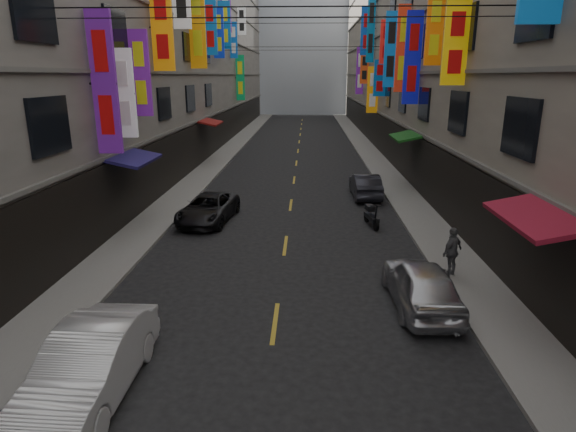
# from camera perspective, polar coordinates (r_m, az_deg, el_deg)

# --- Properties ---
(sidewalk_left) EXTENTS (2.00, 90.00, 0.12)m
(sidewalk_left) POSITION_cam_1_polar(r_m,az_deg,el_deg) (36.49, -8.52, 6.37)
(sidewalk_left) COLOR slate
(sidewalk_left) RESTS_ON ground
(sidewalk_right) EXTENTS (2.00, 90.00, 0.12)m
(sidewalk_right) POSITION_cam_1_polar(r_m,az_deg,el_deg) (36.23, 10.58, 6.20)
(sidewalk_right) COLOR slate
(sidewalk_right) RESTS_ON ground
(building_row_left) EXTENTS (10.14, 90.00, 19.00)m
(building_row_left) POSITION_cam_1_polar(r_m,az_deg,el_deg) (37.70, -18.76, 20.44)
(building_row_left) COLOR gray
(building_row_left) RESTS_ON ground
(building_row_right) EXTENTS (10.14, 90.00, 19.00)m
(building_row_right) POSITION_cam_1_polar(r_m,az_deg,el_deg) (37.19, 21.17, 20.29)
(building_row_right) COLOR gray
(building_row_right) RESTS_ON ground
(haze_block) EXTENTS (18.00, 8.00, 22.00)m
(haze_block) POSITION_cam_1_polar(r_m,az_deg,el_deg) (85.45, 1.87, 19.49)
(haze_block) COLOR #AEB6C1
(haze_block) RESTS_ON ground
(shop_signage) EXTENTS (14.00, 55.00, 12.29)m
(shop_signage) POSITION_cam_1_polar(r_m,az_deg,el_deg) (28.06, 0.61, 22.39)
(shop_signage) COLOR #0D2BA0
(shop_signage) RESTS_ON ground
(street_awnings) EXTENTS (13.99, 35.20, 0.41)m
(street_awnings) POSITION_cam_1_polar(r_m,az_deg,el_deg) (19.69, -3.76, 6.79)
(street_awnings) COLOR #144B28
(street_awnings) RESTS_ON ground
(overhead_cables) EXTENTS (14.00, 38.04, 1.24)m
(overhead_cables) POSITION_cam_1_polar(r_m,az_deg,el_deg) (23.47, 0.37, 22.56)
(overhead_cables) COLOR black
(overhead_cables) RESTS_ON ground
(lane_markings) EXTENTS (0.12, 80.20, 0.01)m
(lane_markings) POSITION_cam_1_polar(r_m,az_deg,el_deg) (32.92, 0.87, 5.38)
(lane_markings) COLOR gold
(lane_markings) RESTS_ON ground
(scooter_far_right) EXTENTS (0.62, 1.79, 1.14)m
(scooter_far_right) POSITION_cam_1_polar(r_m,az_deg,el_deg) (20.98, 9.83, 0.01)
(scooter_far_right) COLOR black
(scooter_far_right) RESTS_ON ground
(car_left_mid) EXTENTS (1.51, 4.30, 1.42)m
(car_left_mid) POSITION_cam_1_polar(r_m,az_deg,el_deg) (10.76, -22.43, -16.04)
(car_left_mid) COLOR white
(car_left_mid) RESTS_ON ground
(car_left_far) EXTENTS (2.46, 4.49, 1.19)m
(car_left_far) POSITION_cam_1_polar(r_m,az_deg,el_deg) (21.54, -9.45, 0.88)
(car_left_far) COLOR black
(car_left_far) RESTS_ON ground
(car_right_mid) EXTENTS (1.77, 4.07, 1.37)m
(car_right_mid) POSITION_cam_1_polar(r_m,az_deg,el_deg) (13.98, 15.48, -7.76)
(car_right_mid) COLOR silver
(car_right_mid) RESTS_ON ground
(car_right_far) EXTENTS (1.43, 3.88, 1.27)m
(car_right_far) POSITION_cam_1_polar(r_m,az_deg,el_deg) (25.89, 9.14, 3.59)
(car_right_far) COLOR #282931
(car_right_far) RESTS_ON ground
(pedestrian_rfar) EXTENTS (1.05, 1.02, 1.60)m
(pedestrian_rfar) POSITION_cam_1_polar(r_m,az_deg,el_deg) (16.04, 18.88, -4.01)
(pedestrian_rfar) COLOR #59595B
(pedestrian_rfar) RESTS_ON sidewalk_right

